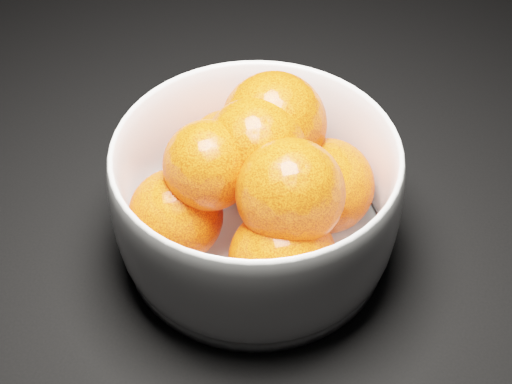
% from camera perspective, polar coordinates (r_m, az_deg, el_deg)
% --- Properties ---
extents(bowl, '(0.22, 0.22, 0.11)m').
position_cam_1_polar(bowl, '(0.56, 0.00, -0.39)').
color(bowl, silver).
rests_on(bowl, ground).
extents(orange_pile, '(0.18, 0.18, 0.13)m').
position_cam_1_polar(orange_pile, '(0.55, 0.32, 1.04)').
color(orange_pile, '#FF420B').
rests_on(orange_pile, bowl).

